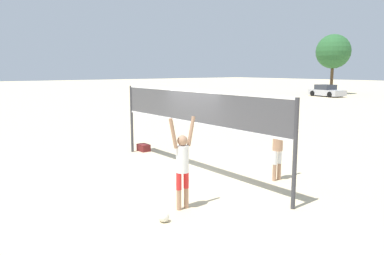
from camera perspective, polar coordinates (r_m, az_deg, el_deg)
ground_plane at (r=11.39m, az=0.00°, el=-6.85°), size 200.00×200.00×0.00m
volleyball_net at (r=11.03m, az=0.00°, el=2.39°), size 7.53×0.10×2.50m
player_spiker at (r=8.26m, az=-1.47°, el=-5.12°), size 0.28×0.70×2.08m
player_blocker at (r=10.67m, az=12.95°, el=-2.03°), size 0.28×0.70×2.11m
volleyball at (r=7.89m, az=-4.32°, el=-13.34°), size 0.22×0.22×0.22m
gear_bag at (r=14.46m, az=-7.39°, el=-2.98°), size 0.50×0.34×0.26m
parked_car_near at (r=46.10m, az=19.79°, el=5.30°), size 4.47×2.58×1.37m
tree_left_cluster at (r=51.15m, az=20.72°, el=10.83°), size 4.28×4.28×7.47m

